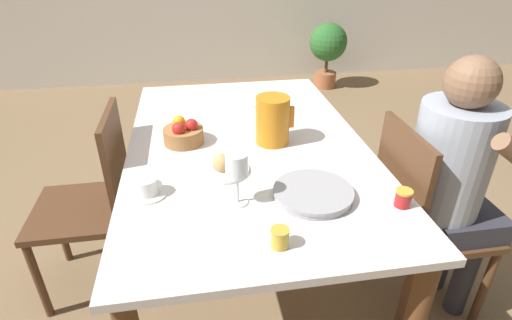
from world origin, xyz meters
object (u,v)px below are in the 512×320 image
object	(u,v)px
red_pitcher	(273,120)
chair_person_side	(420,217)
teacup_near_person	(147,188)
jam_jar_red	(280,237)
person_seated	(454,176)
potted_plant	(328,47)
bread_plate	(223,167)
serving_tray	(313,193)
jam_jar_amber	(403,197)
chair_opposite	(95,201)
wine_glass_water	(237,167)
fruit_bowl	(183,133)

from	to	relation	value
red_pitcher	chair_person_side	bearing A→B (deg)	-27.69
teacup_near_person	red_pitcher	bearing A→B (deg)	32.66
red_pitcher	jam_jar_red	xyz separation A→B (m)	(-0.11, -0.67, -0.07)
person_seated	potted_plant	distance (m)	3.11
bread_plate	chair_person_side	bearing A→B (deg)	-6.43
serving_tray	jam_jar_red	xyz separation A→B (m)	(-0.17, -0.23, 0.02)
serving_tray	jam_jar_amber	world-z (taller)	jam_jar_amber
person_seated	jam_jar_amber	distance (m)	0.40
chair_opposite	serving_tray	xyz separation A→B (m)	(0.87, -0.48, 0.27)
serving_tray	wine_glass_water	bearing A→B (deg)	178.27
chair_opposite	fruit_bowl	world-z (taller)	chair_opposite
person_seated	wine_glass_water	xyz separation A→B (m)	(-0.88, -0.09, 0.18)
chair_person_side	potted_plant	world-z (taller)	chair_person_side
jam_jar_amber	jam_jar_red	size ratio (longest dim) A/B	1.00
chair_person_side	wine_glass_water	world-z (taller)	wine_glass_water
jam_jar_amber	jam_jar_red	distance (m)	0.47
red_pitcher	fruit_bowl	xyz separation A→B (m)	(-0.38, 0.06, -0.06)
teacup_near_person	jam_jar_amber	size ratio (longest dim) A/B	2.25
chair_person_side	potted_plant	distance (m)	3.09
fruit_bowl	red_pitcher	bearing A→B (deg)	-8.36
serving_tray	potted_plant	distance (m)	3.37
teacup_near_person	jam_jar_amber	distance (m)	0.88
fruit_bowl	person_seated	bearing A→B (deg)	-20.29
red_pitcher	serving_tray	distance (m)	0.45
wine_glass_water	teacup_near_person	xyz separation A→B (m)	(-0.31, 0.10, -0.11)
chair_opposite	jam_jar_red	world-z (taller)	chair_opposite
fruit_bowl	jam_jar_red	bearing A→B (deg)	-69.34
chair_opposite	person_seated	size ratio (longest dim) A/B	0.76
chair_opposite	teacup_near_person	size ratio (longest dim) A/B	6.58
wine_glass_water	potted_plant	size ratio (longest dim) A/B	0.27
chair_person_side	person_seated	world-z (taller)	person_seated
person_seated	jam_jar_amber	bearing A→B (deg)	-58.99
teacup_near_person	serving_tray	size ratio (longest dim) A/B	0.49
jam_jar_amber	potted_plant	distance (m)	3.39
person_seated	serving_tray	bearing A→B (deg)	-80.57
chair_opposite	fruit_bowl	xyz separation A→B (m)	(0.43, 0.01, 0.30)
teacup_near_person	serving_tray	world-z (taller)	teacup_near_person
red_pitcher	jam_jar_amber	distance (m)	0.64
chair_person_side	teacup_near_person	distance (m)	1.14
chair_opposite	jam_jar_amber	size ratio (longest dim) A/B	14.79
bread_plate	fruit_bowl	distance (m)	0.31
teacup_near_person	jam_jar_amber	xyz separation A→B (m)	(0.86, -0.21, 0.01)
person_seated	jam_jar_red	size ratio (longest dim) A/B	19.34
person_seated	serving_tray	distance (m)	0.63
jam_jar_amber	red_pitcher	bearing A→B (deg)	122.43
chair_person_side	teacup_near_person	bearing A→B (deg)	-88.93
serving_tray	red_pitcher	bearing A→B (deg)	97.55
chair_opposite	serving_tray	bearing A→B (deg)	-119.11
chair_opposite	jam_jar_red	xyz separation A→B (m)	(0.70, -0.71, 0.29)
wine_glass_water	bread_plate	size ratio (longest dim) A/B	0.93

